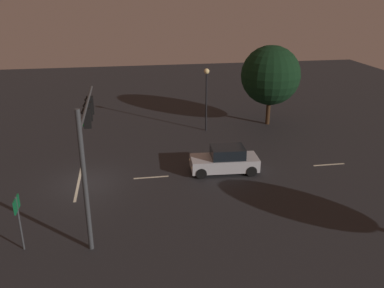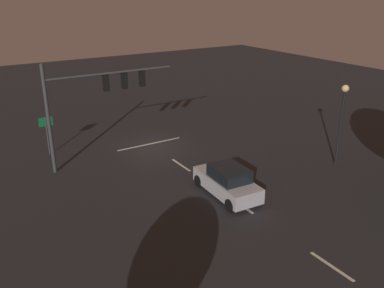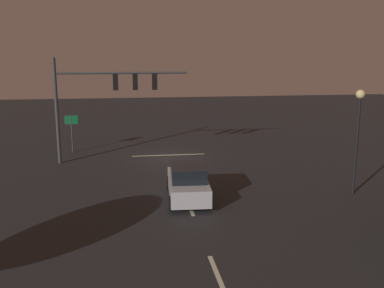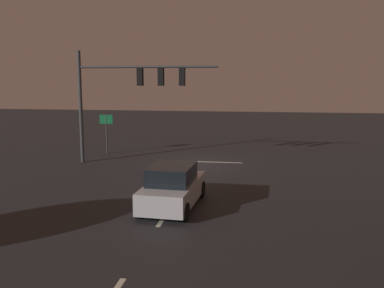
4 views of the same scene
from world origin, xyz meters
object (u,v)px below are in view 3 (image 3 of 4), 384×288
object	(u,v)px
traffic_signal_assembly	(105,91)
car_approaching	(188,183)
street_lamp_left_kerb	(358,122)
route_sign	(71,125)

from	to	relation	value
traffic_signal_assembly	car_approaching	size ratio (longest dim) A/B	1.86
traffic_signal_assembly	car_approaching	world-z (taller)	traffic_signal_assembly
traffic_signal_assembly	street_lamp_left_kerb	world-z (taller)	traffic_signal_assembly
street_lamp_left_kerb	route_sign	size ratio (longest dim) A/B	1.94
car_approaching	route_sign	distance (m)	12.98
traffic_signal_assembly	street_lamp_left_kerb	size ratio (longest dim) A/B	1.60
traffic_signal_assembly	street_lamp_left_kerb	bearing A→B (deg)	145.75
traffic_signal_assembly	street_lamp_left_kerb	xyz separation A→B (m)	(-12.43, 8.46, -0.95)
traffic_signal_assembly	car_approaching	xyz separation A→B (m)	(-4.14, 8.04, -3.77)
car_approaching	route_sign	size ratio (longest dim) A/B	1.66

